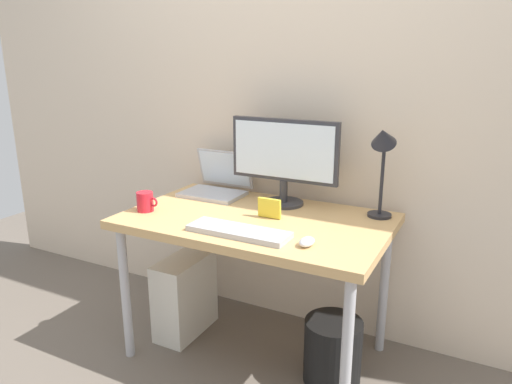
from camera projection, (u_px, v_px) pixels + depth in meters
ground_plane at (256, 352)px, 2.40m from camera, size 6.00×6.00×0.00m
back_wall at (295, 83)px, 2.40m from camera, size 4.40×0.04×2.60m
desk at (256, 230)px, 2.22m from camera, size 1.21×0.74×0.72m
monitor at (284, 156)px, 2.32m from camera, size 0.55×0.20×0.43m
laptop at (218, 183)px, 2.56m from camera, size 0.32×0.28×0.22m
desk_lamp at (383, 151)px, 2.09m from camera, size 0.11×0.16×0.44m
keyboard at (239, 231)px, 1.98m from camera, size 0.44×0.14×0.02m
mouse at (307, 242)px, 1.86m from camera, size 0.06×0.09×0.03m
coffee_mug at (145, 202)px, 2.27m from camera, size 0.11×0.08×0.09m
photo_frame at (269, 208)px, 2.17m from camera, size 0.11×0.02×0.09m
computer_tower at (185, 296)px, 2.52m from camera, size 0.18×0.36×0.42m
wastebasket at (333, 351)px, 2.15m from camera, size 0.26×0.26×0.30m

